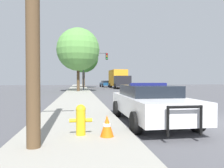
{
  "coord_description": "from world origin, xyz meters",
  "views": [
    {
      "loc": [
        -4.99,
        -6.73,
        1.54
      ],
      "look_at": [
        -0.7,
        21.74,
        0.94
      ],
      "focal_mm": 35.0,
      "sensor_mm": 36.0,
      "label": 1
    }
  ],
  "objects_px": {
    "traffic_cone": "(107,126)",
    "police_car": "(150,102)",
    "car_background_distant": "(106,84)",
    "tree_sidewalk_mid": "(78,50)",
    "fire_hydrant": "(81,119)",
    "box_truck": "(119,79)",
    "traffic_light": "(93,63)",
    "tree_sidewalk_far": "(84,58)"
  },
  "relations": [
    {
      "from": "traffic_cone",
      "to": "police_car",
      "type": "bearing_deg",
      "value": 49.9
    },
    {
      "from": "traffic_light",
      "to": "fire_hydrant",
      "type": "bearing_deg",
      "value": -94.4
    },
    {
      "from": "box_truck",
      "to": "police_car",
      "type": "bearing_deg",
      "value": 80.82
    },
    {
      "from": "fire_hydrant",
      "to": "traffic_cone",
      "type": "bearing_deg",
      "value": -21.25
    },
    {
      "from": "police_car",
      "to": "tree_sidewalk_mid",
      "type": "height_order",
      "value": "tree_sidewalk_mid"
    },
    {
      "from": "police_car",
      "to": "traffic_light",
      "type": "distance_m",
      "value": 22.69
    },
    {
      "from": "box_truck",
      "to": "tree_sidewalk_mid",
      "type": "height_order",
      "value": "tree_sidewalk_mid"
    },
    {
      "from": "police_car",
      "to": "car_background_distant",
      "type": "height_order",
      "value": "police_car"
    },
    {
      "from": "traffic_light",
      "to": "box_truck",
      "type": "bearing_deg",
      "value": 57.07
    },
    {
      "from": "fire_hydrant",
      "to": "car_background_distant",
      "type": "distance_m",
      "value": 38.61
    },
    {
      "from": "box_truck",
      "to": "car_background_distant",
      "type": "bearing_deg",
      "value": -77.68
    },
    {
      "from": "police_car",
      "to": "traffic_cone",
      "type": "xyz_separation_m",
      "value": [
        -1.81,
        -2.15,
        -0.33
      ]
    },
    {
      "from": "fire_hydrant",
      "to": "tree_sidewalk_mid",
      "type": "xyz_separation_m",
      "value": [
        -0.15,
        21.2,
        4.62
      ]
    },
    {
      "from": "traffic_light",
      "to": "tree_sidewalk_far",
      "type": "relative_size",
      "value": 0.65
    },
    {
      "from": "car_background_distant",
      "to": "tree_sidewalk_mid",
      "type": "xyz_separation_m",
      "value": [
        -5.45,
        -17.04,
        4.45
      ]
    },
    {
      "from": "traffic_cone",
      "to": "traffic_light",
      "type": "bearing_deg",
      "value": 87.12
    },
    {
      "from": "car_background_distant",
      "to": "fire_hydrant",
      "type": "bearing_deg",
      "value": -102.18
    },
    {
      "from": "car_background_distant",
      "to": "tree_sidewalk_far",
      "type": "distance_m",
      "value": 7.62
    },
    {
      "from": "traffic_light",
      "to": "tree_sidewalk_far",
      "type": "xyz_separation_m",
      "value": [
        -1.12,
        10.0,
        1.68
      ]
    },
    {
      "from": "tree_sidewalk_mid",
      "to": "tree_sidewalk_far",
      "type": "bearing_deg",
      "value": 86.08
    },
    {
      "from": "tree_sidewalk_far",
      "to": "tree_sidewalk_mid",
      "type": "xyz_separation_m",
      "value": [
        -0.9,
        -13.19,
        -0.3
      ]
    },
    {
      "from": "traffic_light",
      "to": "box_truck",
      "type": "relative_size",
      "value": 0.65
    },
    {
      "from": "police_car",
      "to": "fire_hydrant",
      "type": "xyz_separation_m",
      "value": [
        -2.45,
        -1.91,
        -0.18
      ]
    },
    {
      "from": "traffic_light",
      "to": "car_background_distant",
      "type": "height_order",
      "value": "traffic_light"
    },
    {
      "from": "fire_hydrant",
      "to": "car_background_distant",
      "type": "bearing_deg",
      "value": 82.11
    },
    {
      "from": "police_car",
      "to": "car_background_distant",
      "type": "xyz_separation_m",
      "value": [
        2.85,
        36.34,
        -0.01
      ]
    },
    {
      "from": "tree_sidewalk_far",
      "to": "car_background_distant",
      "type": "bearing_deg",
      "value": 40.31
    },
    {
      "from": "tree_sidewalk_far",
      "to": "tree_sidewalk_mid",
      "type": "bearing_deg",
      "value": -93.92
    },
    {
      "from": "car_background_distant",
      "to": "traffic_cone",
      "type": "height_order",
      "value": "car_background_distant"
    },
    {
      "from": "car_background_distant",
      "to": "traffic_cone",
      "type": "xyz_separation_m",
      "value": [
        -4.66,
        -38.49,
        -0.31
      ]
    },
    {
      "from": "traffic_light",
      "to": "traffic_cone",
      "type": "bearing_deg",
      "value": -92.88
    },
    {
      "from": "car_background_distant",
      "to": "tree_sidewalk_far",
      "type": "xyz_separation_m",
      "value": [
        -4.54,
        -3.85,
        4.75
      ]
    },
    {
      "from": "police_car",
      "to": "tree_sidewalk_far",
      "type": "relative_size",
      "value": 0.62
    },
    {
      "from": "fire_hydrant",
      "to": "traffic_light",
      "type": "distance_m",
      "value": 24.67
    },
    {
      "from": "police_car",
      "to": "car_background_distant",
      "type": "distance_m",
      "value": 36.45
    },
    {
      "from": "car_background_distant",
      "to": "traffic_cone",
      "type": "relative_size",
      "value": 8.47
    },
    {
      "from": "box_truck",
      "to": "fire_hydrant",
      "type": "bearing_deg",
      "value": 77.04
    },
    {
      "from": "car_background_distant",
      "to": "police_car",
      "type": "bearing_deg",
      "value": -98.77
    },
    {
      "from": "box_truck",
      "to": "traffic_cone",
      "type": "distance_m",
      "value": 32.82
    },
    {
      "from": "police_car",
      "to": "traffic_cone",
      "type": "height_order",
      "value": "police_car"
    },
    {
      "from": "fire_hydrant",
      "to": "box_truck",
      "type": "xyz_separation_m",
      "value": [
        6.78,
        31.96,
        1.16
      ]
    },
    {
      "from": "box_truck",
      "to": "tree_sidewalk_mid",
      "type": "xyz_separation_m",
      "value": [
        -6.93,
        -10.76,
        3.46
      ]
    }
  ]
}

